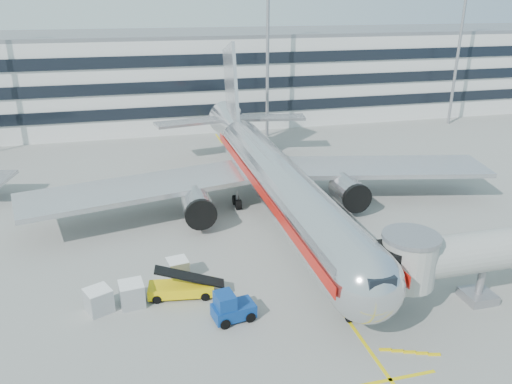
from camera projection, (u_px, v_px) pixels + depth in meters
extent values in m
plane|color=gray|center=(309.00, 266.00, 42.42)|extent=(180.00, 180.00, 0.00)
cube|color=yellow|center=(276.00, 219.00, 51.43)|extent=(0.25, 70.00, 0.01)
cube|color=yellow|center=(390.00, 380.00, 29.79)|extent=(6.00, 0.25, 0.01)
cylinder|color=silver|center=(282.00, 187.00, 48.09)|extent=(5.00, 36.00, 5.00)
sphere|color=silver|center=(366.00, 284.00, 31.87)|extent=(5.00, 5.00, 5.00)
cone|color=silver|center=(233.00, 126.00, 68.60)|extent=(5.00, 10.00, 5.00)
cube|color=black|center=(379.00, 281.00, 30.10)|extent=(1.80, 1.20, 0.90)
cube|color=#B7B7BC|center=(378.00, 167.00, 56.36)|extent=(24.95, 12.07, 0.50)
cube|color=#B7B7BC|center=(143.00, 187.00, 50.32)|extent=(24.95, 12.07, 0.50)
cylinder|color=#99999E|center=(349.00, 192.00, 52.48)|extent=(3.00, 4.20, 3.00)
cylinder|color=#99999E|center=(198.00, 207.00, 48.77)|extent=(3.00, 4.20, 3.00)
cylinder|color=black|center=(357.00, 199.00, 50.68)|extent=(3.10, 0.50, 3.10)
cylinder|color=black|center=(201.00, 215.00, 46.96)|extent=(3.10, 0.50, 3.10)
cube|color=#B7B7BC|center=(231.00, 93.00, 67.45)|extent=(0.45, 9.39, 13.72)
cube|color=#B7B7BC|center=(269.00, 118.00, 70.56)|extent=(10.41, 4.94, 0.35)
cube|color=#B7B7BC|center=(192.00, 122.00, 68.01)|extent=(10.41, 4.94, 0.35)
cylinder|color=gray|center=(349.00, 310.00, 34.88)|extent=(0.24, 0.24, 1.80)
cylinder|color=black|center=(349.00, 316.00, 35.04)|extent=(0.35, 0.90, 0.90)
cylinder|color=gray|center=(293.00, 193.00, 55.41)|extent=(0.30, 0.30, 2.00)
cylinder|color=gray|center=(237.00, 198.00, 53.92)|extent=(0.30, 0.30, 2.00)
cube|color=red|center=(307.00, 182.00, 48.57)|extent=(0.06, 38.00, 0.90)
cube|color=red|center=(257.00, 187.00, 47.40)|extent=(0.06, 38.00, 0.90)
cylinder|color=#A8A8A3|center=(486.00, 251.00, 36.11)|extent=(13.00, 3.00, 3.00)
cylinder|color=#A8A8A3|center=(408.00, 261.00, 34.65)|extent=(3.80, 3.80, 3.40)
cylinder|color=gray|center=(412.00, 237.00, 33.95)|extent=(4.00, 4.00, 0.30)
cube|color=black|center=(392.00, 264.00, 34.34)|extent=(1.40, 2.60, 2.60)
cylinder|color=gray|center=(480.00, 282.00, 37.06)|extent=(0.56, 0.56, 3.20)
cube|color=gray|center=(478.00, 296.00, 37.52)|extent=(2.20, 2.20, 0.70)
cylinder|color=black|center=(467.00, 298.00, 37.31)|extent=(0.35, 0.70, 0.70)
cylinder|color=black|center=(488.00, 294.00, 37.73)|extent=(0.35, 0.70, 0.70)
cube|color=silver|center=(202.00, 77.00, 91.95)|extent=(150.00, 24.00, 15.00)
cube|color=black|center=(214.00, 109.00, 82.33)|extent=(150.00, 0.30, 1.80)
cube|color=black|center=(213.00, 85.00, 80.86)|extent=(150.00, 0.30, 1.80)
cube|color=black|center=(213.00, 60.00, 79.40)|extent=(150.00, 0.30, 1.80)
cube|color=gray|center=(200.00, 33.00, 89.10)|extent=(150.00, 24.00, 0.60)
cylinder|color=gray|center=(268.00, 58.00, 77.56)|extent=(0.50, 0.50, 25.00)
cylinder|color=gray|center=(458.00, 52.00, 85.47)|extent=(0.50, 0.50, 25.00)
cube|color=yellow|center=(181.00, 289.00, 37.96)|extent=(5.15, 2.49, 0.79)
cube|color=black|center=(181.00, 277.00, 37.59)|extent=(5.31, 1.97, 1.72)
cylinder|color=black|center=(159.00, 288.00, 38.61)|extent=(0.71, 0.41, 0.67)
cylinder|color=black|center=(157.00, 299.00, 37.16)|extent=(0.71, 0.41, 0.67)
cylinder|color=black|center=(205.00, 285.00, 38.97)|extent=(0.71, 0.41, 0.67)
cylinder|color=black|center=(205.00, 296.00, 37.52)|extent=(0.71, 0.41, 0.67)
cube|color=navy|center=(234.00, 311.00, 35.20)|extent=(3.18, 2.14, 0.95)
cube|color=navy|center=(225.00, 301.00, 34.62)|extent=(1.50, 1.76, 1.16)
cube|color=black|center=(225.00, 297.00, 34.49)|extent=(1.37, 1.54, 0.11)
cylinder|color=black|center=(217.00, 312.00, 35.63)|extent=(0.78, 0.43, 0.74)
cylinder|color=black|center=(225.00, 324.00, 34.29)|extent=(0.78, 0.43, 0.74)
cylinder|color=black|center=(242.00, 305.00, 36.35)|extent=(0.78, 0.43, 0.74)
cylinder|color=black|center=(250.00, 317.00, 35.01)|extent=(0.78, 0.43, 0.74)
cube|color=#AFB2B7|center=(178.00, 269.00, 40.29)|extent=(1.82, 1.82, 1.64)
cube|color=white|center=(177.00, 260.00, 39.98)|extent=(1.82, 1.82, 0.06)
cube|color=#AFB2B7|center=(99.00, 301.00, 36.04)|extent=(2.22, 2.22, 1.74)
cube|color=white|center=(97.00, 290.00, 35.71)|extent=(2.22, 2.22, 0.07)
cube|color=#AFB2B7|center=(132.00, 294.00, 36.75)|extent=(1.91, 1.91, 1.78)
cube|color=white|center=(131.00, 284.00, 36.42)|extent=(1.91, 1.91, 0.07)
imported|color=#86FF1A|center=(220.00, 302.00, 36.04)|extent=(0.67, 0.54, 1.59)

